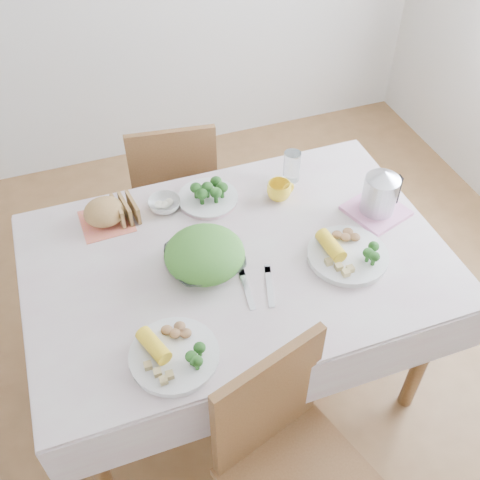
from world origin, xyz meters
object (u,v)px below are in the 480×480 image
object	(u,v)px
electric_kettle	(381,188)
salad_bowl	(205,260)
yellow_mug	(279,191)
dinner_plate_left	(174,356)
chair_far	(173,184)
dinner_plate_right	(347,256)
dining_table	(237,321)

from	to	relation	value
electric_kettle	salad_bowl	bearing A→B (deg)	163.18
salad_bowl	yellow_mug	distance (m)	0.46
dinner_plate_left	chair_far	bearing A→B (deg)	76.65
dinner_plate_right	salad_bowl	bearing A→B (deg)	165.11
dinner_plate_right	electric_kettle	xyz separation A→B (m)	(0.22, 0.18, 0.11)
yellow_mug	electric_kettle	world-z (taller)	electric_kettle
dinner_plate_right	dinner_plate_left	bearing A→B (deg)	-164.09
dinner_plate_left	yellow_mug	world-z (taller)	yellow_mug
salad_bowl	dinner_plate_left	bearing A→B (deg)	-121.41
yellow_mug	dinner_plate_right	bearing A→B (deg)	-74.38
dining_table	yellow_mug	xyz separation A→B (m)	(0.26, 0.24, 0.43)
chair_far	dinner_plate_right	distance (m)	1.10
dining_table	chair_far	size ratio (longest dim) A/B	1.56
salad_bowl	dinner_plate_right	distance (m)	0.51
yellow_mug	chair_far	bearing A→B (deg)	117.73
salad_bowl	dinner_plate_right	bearing A→B (deg)	-14.89
yellow_mug	electric_kettle	xyz separation A→B (m)	(0.33, -0.20, 0.08)
dinner_plate_left	electric_kettle	world-z (taller)	electric_kettle
dinner_plate_right	dining_table	bearing A→B (deg)	159.29
salad_bowl	electric_kettle	xyz separation A→B (m)	(0.71, 0.05, 0.09)
salad_bowl	dining_table	bearing A→B (deg)	4.54
dinner_plate_right	yellow_mug	distance (m)	0.40
salad_bowl	electric_kettle	distance (m)	0.72
dining_table	dinner_plate_right	size ratio (longest dim) A/B	4.80
chair_far	salad_bowl	bearing A→B (deg)	92.27
yellow_mug	electric_kettle	distance (m)	0.39
dinner_plate_left	yellow_mug	distance (m)	0.83
salad_bowl	dinner_plate_left	size ratio (longest dim) A/B	0.95
salad_bowl	yellow_mug	xyz separation A→B (m)	(0.39, 0.25, 0.01)
dinner_plate_right	electric_kettle	world-z (taller)	electric_kettle
dinner_plate_left	yellow_mug	xyz separation A→B (m)	(0.59, 0.58, 0.03)
dinner_plate_right	yellow_mug	bearing A→B (deg)	105.62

